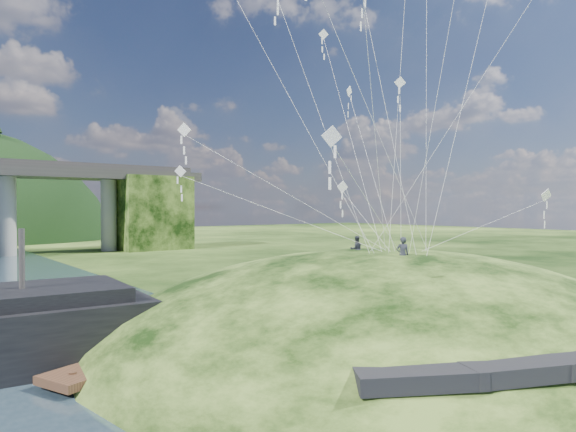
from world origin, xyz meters
TOP-DOWN VIEW (x-y plane):
  - ground at (0.00, 0.00)m, footprint 320.00×320.00m
  - grass_hill at (8.00, 2.00)m, footprint 36.00×32.00m
  - wooden_dock at (-3.33, 5.88)m, footprint 14.27×7.37m
  - kite_flyers at (7.35, 1.96)m, footprint 1.32×4.76m
  - kite_swarm at (5.81, 1.29)m, footprint 21.22×16.26m

SIDE VIEW (x-z plane):
  - grass_hill at x=8.00m, z-range -8.00..5.00m
  - ground at x=0.00m, z-range 0.00..0.00m
  - wooden_dock at x=-3.33m, z-range -0.06..0.97m
  - kite_flyers at x=7.35m, z-range 4.86..6.83m
  - kite_swarm at x=5.81m, z-range 6.66..27.62m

